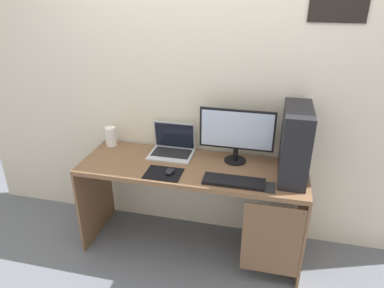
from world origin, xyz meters
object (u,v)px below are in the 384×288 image
Objects in this scene: monitor at (237,133)px; laptop at (172,148)px; cell_phone at (270,188)px; keyboard at (234,181)px; speaker at (111,136)px; pc_tower at (295,143)px; mouse_left at (170,171)px.

laptop is (-0.50, 0.03, -0.19)m from monitor.
monitor is at bearing 129.81° from cell_phone.
keyboard is at bearing 177.32° from cell_phone.
speaker is (-1.04, 0.06, -0.16)m from monitor.
laptop is at bearing -3.18° from speaker.
pc_tower reaches higher than monitor.
mouse_left is (0.61, -0.35, -0.06)m from speaker.
cell_phone is (0.27, -0.32, -0.23)m from monitor.
monitor is 0.48m from cell_phone.
monitor is at bearing 95.56° from keyboard.
pc_tower is 1.49× the size of laptop.
speaker is 1.22× the size of cell_phone.
speaker is at bearing 163.80° from cell_phone.
monitor is 0.56m from mouse_left.
pc_tower reaches higher than laptop.
keyboard is at bearing -19.03° from speaker.
keyboard is (-0.38, -0.19, -0.24)m from pc_tower.
speaker is at bearing 172.98° from pc_tower.
pc_tower reaches higher than speaker.
keyboard is 4.38× the size of mouse_left.
cell_phone is (-0.14, -0.20, -0.25)m from pc_tower.
laptop is 0.54m from speaker.
cell_phone is at bearing -2.68° from keyboard.
laptop is at bearing 170.74° from pc_tower.
laptop reaches higher than cell_phone.
cell_phone is at bearing -50.19° from monitor.
speaker is at bearing 176.82° from laptop.
keyboard is at bearing -153.09° from pc_tower.
pc_tower reaches higher than keyboard.
laptop is at bearing 176.92° from monitor.
monitor is 0.38m from keyboard.
monitor reaches higher than cell_phone.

